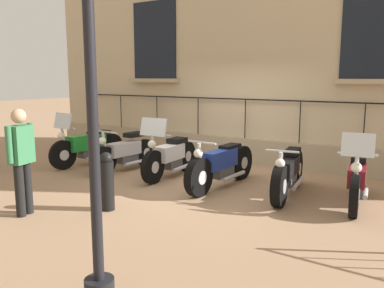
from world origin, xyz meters
The scene contains 10 objects.
ground_plane centered at (0.00, 0.00, 0.00)m, with size 60.00×60.00×0.00m, color #9E7A5B.
building_facade centered at (-2.47, 0.00, 3.87)m, with size 0.82×12.97×7.94m.
motorcycle_green centered at (0.21, -3.08, 0.46)m, with size 2.10×0.71×1.30m.
motorcycle_silver centered at (0.16, -1.91, 0.41)m, with size 1.92×0.66×0.96m.
motorcycle_white centered at (0.12, -0.69, 0.44)m, with size 1.99×0.71×1.31m.
motorcycle_blue centered at (0.23, 0.62, 0.42)m, with size 2.25×0.58×0.98m.
motorcycle_black centered at (0.07, 1.89, 0.41)m, with size 2.09×0.59×0.93m.
motorcycle_maroon centered at (0.01, 3.03, 0.42)m, with size 1.98×0.57×1.28m.
bollard centered at (2.41, -0.25, 0.47)m, with size 0.23×0.23×0.94m.
pedestrian_walking centered at (3.27, -1.15, 0.92)m, with size 0.52×0.29×1.64m.
Camera 1 is at (6.86, 4.25, 2.09)m, focal length 37.71 mm.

